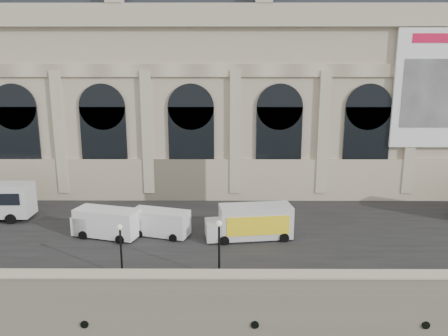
% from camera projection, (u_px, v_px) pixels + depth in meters
% --- Properties ---
extents(quay, '(160.00, 70.00, 6.00)m').
position_uv_depth(quay, '(226.00, 194.00, 64.95)').
color(quay, gray).
rests_on(quay, ground).
extents(street, '(160.00, 24.00, 0.06)m').
position_uv_depth(street, '(226.00, 223.00, 43.80)').
color(street, '#2D2D2D').
rests_on(street, quay).
extents(parapet, '(160.00, 1.40, 1.21)m').
position_uv_depth(parapet, '(227.00, 281.00, 30.60)').
color(parapet, gray).
rests_on(parapet, quay).
extents(museum, '(69.00, 18.70, 29.10)m').
position_uv_depth(museum, '(181.00, 80.00, 57.23)').
color(museum, '#B5A58B').
rests_on(museum, quay).
extents(van_b, '(5.89, 3.57, 2.46)m').
position_uv_depth(van_b, '(157.00, 223.00, 40.41)').
color(van_b, white).
rests_on(van_b, quay).
extents(van_c, '(6.43, 3.81, 2.69)m').
position_uv_depth(van_c, '(104.00, 223.00, 40.05)').
color(van_c, white).
rests_on(van_c, quay).
extents(box_truck, '(8.02, 3.58, 3.13)m').
position_uv_depth(box_truck, '(251.00, 222.00, 39.53)').
color(box_truck, silver).
rests_on(box_truck, quay).
extents(lamp_left, '(0.42, 0.42, 4.09)m').
position_uv_depth(lamp_left, '(121.00, 251.00, 32.23)').
color(lamp_left, black).
rests_on(lamp_left, quay).
extents(lamp_right, '(0.46, 0.46, 4.51)m').
position_uv_depth(lamp_right, '(219.00, 250.00, 31.88)').
color(lamp_right, black).
rests_on(lamp_right, quay).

